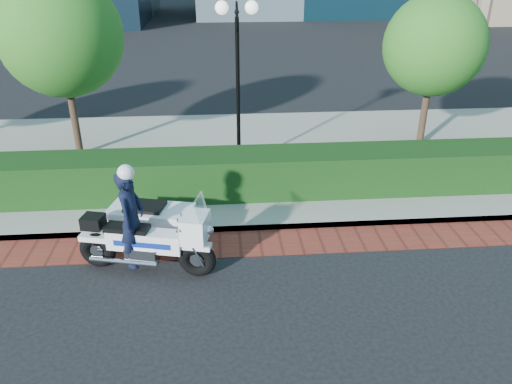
{
  "coord_description": "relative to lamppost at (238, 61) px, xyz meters",
  "views": [
    {
      "loc": [
        0.46,
        -7.2,
        5.41
      ],
      "look_at": [
        1.19,
        1.85,
        1.0
      ],
      "focal_mm": 35.0,
      "sensor_mm": 36.0,
      "label": 1
    }
  ],
  "objects": [
    {
      "name": "hedge_main",
      "position": [
        -1.0,
        -1.6,
        -2.31
      ],
      "size": [
        18.0,
        1.2,
        1.0
      ],
      "primitive_type": "cube",
      "color": "black",
      "rests_on": "sidewalk"
    },
    {
      "name": "police_motorcycle",
      "position": [
        -1.95,
        -4.1,
        -2.23
      ],
      "size": [
        2.6,
        2.16,
        2.13
      ],
      "rotation": [
        0.0,
        0.0,
        -0.24
      ],
      "color": "black",
      "rests_on": "ground"
    },
    {
      "name": "lamppost",
      "position": [
        0.0,
        0.0,
        0.0
      ],
      "size": [
        1.02,
        0.7,
        4.21
      ],
      "color": "black",
      "rests_on": "sidewalk"
    },
    {
      "name": "ground",
      "position": [
        -1.0,
        -5.2,
        -2.96
      ],
      "size": [
        120.0,
        120.0,
        0.0
      ],
      "primitive_type": "plane",
      "color": "black",
      "rests_on": "ground"
    },
    {
      "name": "sidewalk",
      "position": [
        -1.0,
        0.8,
        -2.88
      ],
      "size": [
        60.0,
        8.0,
        0.15
      ],
      "primitive_type": "cube",
      "color": "gray",
      "rests_on": "ground"
    },
    {
      "name": "tree_b",
      "position": [
        -4.5,
        1.3,
        0.48
      ],
      "size": [
        3.2,
        3.2,
        4.89
      ],
      "color": "#332319",
      "rests_on": "sidewalk"
    },
    {
      "name": "brick_strip",
      "position": [
        -1.0,
        -3.7,
        -2.95
      ],
      "size": [
        60.0,
        1.0,
        0.01
      ],
      "primitive_type": "cube",
      "color": "maroon",
      "rests_on": "ground"
    },
    {
      "name": "tree_c",
      "position": [
        5.5,
        1.3,
        0.09
      ],
      "size": [
        2.8,
        2.8,
        4.3
      ],
      "color": "#332319",
      "rests_on": "sidewalk"
    }
  ]
}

